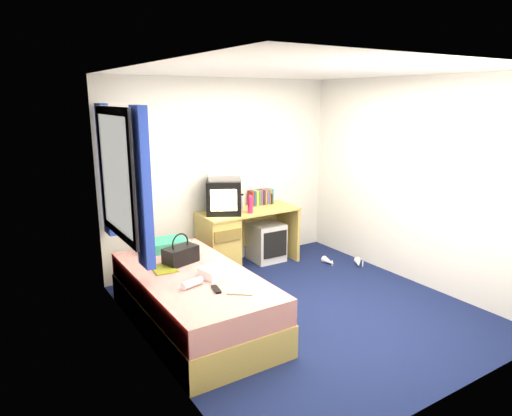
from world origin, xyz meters
TOP-DOWN VIEW (x-y plane):
  - ground at (0.00, 0.00)m, footprint 3.40×3.40m
  - room_shell at (0.00, 0.00)m, footprint 3.40×3.40m
  - bed at (-1.10, 0.30)m, footprint 1.01×2.00m
  - pillow at (-1.07, 1.10)m, footprint 0.51×0.34m
  - desk at (-0.07, 1.44)m, footprint 1.30×0.55m
  - storage_cube at (0.51, 1.45)m, footprint 0.42×0.42m
  - crt_tv at (-0.14, 1.44)m, footprint 0.56×0.55m
  - vcr at (-0.13, 1.44)m, footprint 0.45×0.40m
  - book_row at (0.51, 1.60)m, footprint 0.34×0.13m
  - picture_frame at (0.64, 1.57)m, footprint 0.03×0.12m
  - pink_water_bottle at (0.14, 1.27)m, footprint 0.08×0.08m
  - aerosol_can at (0.12, 1.43)m, footprint 0.06×0.06m
  - handbag at (-1.08, 0.61)m, footprint 0.38×0.28m
  - towel at (-0.95, 0.12)m, footprint 0.30×0.27m
  - magazine at (-1.29, 0.54)m, footprint 0.23×0.30m
  - water_bottle at (-1.24, 0.01)m, footprint 0.21×0.12m
  - colour_swatch_fan at (-0.96, -0.34)m, footprint 0.21×0.19m
  - remote_control at (-1.09, -0.17)m, footprint 0.08×0.17m
  - window_assembly at (-1.55, 0.90)m, footprint 0.11×1.42m
  - white_heels at (1.26, 0.73)m, footprint 0.45×0.48m

SIDE VIEW (x-z plane):
  - ground at x=0.00m, z-range 0.00..0.00m
  - white_heels at x=1.26m, z-range -0.01..0.09m
  - storage_cube at x=0.51m, z-range 0.00..0.51m
  - bed at x=-1.10m, z-range 0.00..0.54m
  - desk at x=-0.07m, z-range 0.03..0.78m
  - colour_swatch_fan at x=-0.96m, z-range 0.54..0.55m
  - magazine at x=-1.29m, z-range 0.54..0.55m
  - remote_control at x=-1.09m, z-range 0.54..0.56m
  - water_bottle at x=-1.24m, z-range 0.54..0.61m
  - towel at x=-0.95m, z-range 0.54..0.63m
  - pillow at x=-1.07m, z-range 0.54..0.65m
  - handbag at x=-1.08m, z-range 0.48..0.79m
  - picture_frame at x=0.64m, z-range 0.75..0.89m
  - aerosol_can at x=0.12m, z-range 0.75..0.95m
  - book_row at x=0.51m, z-range 0.75..0.95m
  - pink_water_bottle at x=0.14m, z-range 0.75..0.95m
  - crt_tv at x=-0.14m, z-range 0.75..1.17m
  - vcr at x=-0.13m, z-range 1.17..1.24m
  - window_assembly at x=-1.55m, z-range 0.72..2.12m
  - room_shell at x=0.00m, z-range -0.25..3.15m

